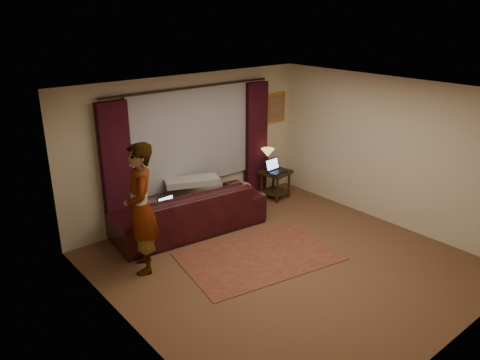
{
  "coord_description": "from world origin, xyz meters",
  "views": [
    {
      "loc": [
        -4.53,
        -4.36,
        3.68
      ],
      "look_at": [
        0.1,
        1.2,
        1.0
      ],
      "focal_mm": 35.0,
      "sensor_mm": 36.0,
      "label": 1
    }
  ],
  "objects_px": {
    "laptop_table": "(277,166)",
    "person": "(141,209)",
    "laptop_sofa": "(170,205)",
    "end_table": "(275,184)",
    "tiffany_lamp": "(268,159)",
    "sofa": "(188,202)"
  },
  "relations": [
    {
      "from": "tiffany_lamp",
      "to": "person",
      "type": "height_order",
      "value": "person"
    },
    {
      "from": "laptop_sofa",
      "to": "end_table",
      "type": "distance_m",
      "value": 2.66
    },
    {
      "from": "laptop_sofa",
      "to": "tiffany_lamp",
      "type": "xyz_separation_m",
      "value": [
        2.55,
        0.41,
        0.16
      ]
    },
    {
      "from": "end_table",
      "to": "laptop_table",
      "type": "xyz_separation_m",
      "value": [
        -0.06,
        -0.09,
        0.43
      ]
    },
    {
      "from": "sofa",
      "to": "laptop_table",
      "type": "bearing_deg",
      "value": -173.64
    },
    {
      "from": "laptop_table",
      "to": "person",
      "type": "bearing_deg",
      "value": -173.64
    },
    {
      "from": "laptop_sofa",
      "to": "end_table",
      "type": "relative_size",
      "value": 0.57
    },
    {
      "from": "end_table",
      "to": "laptop_table",
      "type": "relative_size",
      "value": 1.5
    },
    {
      "from": "sofa",
      "to": "end_table",
      "type": "xyz_separation_m",
      "value": [
        2.19,
        0.1,
        -0.24
      ]
    },
    {
      "from": "sofa",
      "to": "person",
      "type": "relative_size",
      "value": 1.36
    },
    {
      "from": "tiffany_lamp",
      "to": "laptop_sofa",
      "type": "bearing_deg",
      "value": -170.86
    },
    {
      "from": "sofa",
      "to": "laptop_sofa",
      "type": "bearing_deg",
      "value": 24.6
    },
    {
      "from": "laptop_sofa",
      "to": "person",
      "type": "bearing_deg",
      "value": -149.99
    },
    {
      "from": "laptop_table",
      "to": "sofa",
      "type": "bearing_deg",
      "value": 175.27
    },
    {
      "from": "tiffany_lamp",
      "to": "laptop_table",
      "type": "bearing_deg",
      "value": -86.45
    },
    {
      "from": "tiffany_lamp",
      "to": "person",
      "type": "bearing_deg",
      "value": -164.51
    },
    {
      "from": "tiffany_lamp",
      "to": "person",
      "type": "relative_size",
      "value": 0.22
    },
    {
      "from": "sofa",
      "to": "person",
      "type": "height_order",
      "value": "person"
    },
    {
      "from": "sofa",
      "to": "person",
      "type": "bearing_deg",
      "value": 34.53
    },
    {
      "from": "end_table",
      "to": "laptop_table",
      "type": "bearing_deg",
      "value": -121.91
    },
    {
      "from": "laptop_sofa",
      "to": "end_table",
      "type": "bearing_deg",
      "value": 2.16
    },
    {
      "from": "laptop_table",
      "to": "person",
      "type": "distance_m",
      "value": 3.43
    }
  ]
}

